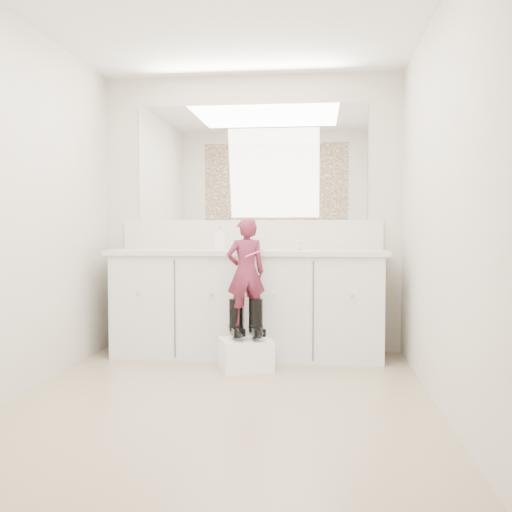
# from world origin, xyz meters

# --- Properties ---
(floor) EXTENTS (3.00, 3.00, 0.00)m
(floor) POSITION_xyz_m (0.00, 0.00, 0.00)
(floor) COLOR #967A62
(floor) RESTS_ON ground
(ceiling) EXTENTS (3.00, 3.00, 0.00)m
(ceiling) POSITION_xyz_m (0.00, 0.00, 2.40)
(ceiling) COLOR white
(ceiling) RESTS_ON wall_back
(wall_back) EXTENTS (2.60, 0.00, 2.60)m
(wall_back) POSITION_xyz_m (0.00, 1.50, 1.20)
(wall_back) COLOR beige
(wall_back) RESTS_ON floor
(wall_front) EXTENTS (2.60, 0.00, 2.60)m
(wall_front) POSITION_xyz_m (0.00, -1.50, 1.20)
(wall_front) COLOR beige
(wall_front) RESTS_ON floor
(wall_left) EXTENTS (0.00, 3.00, 3.00)m
(wall_left) POSITION_xyz_m (-1.30, 0.00, 1.20)
(wall_left) COLOR beige
(wall_left) RESTS_ON floor
(wall_right) EXTENTS (0.00, 3.00, 3.00)m
(wall_right) POSITION_xyz_m (1.30, 0.00, 1.20)
(wall_right) COLOR beige
(wall_right) RESTS_ON floor
(vanity_cabinet) EXTENTS (2.20, 0.55, 0.85)m
(vanity_cabinet) POSITION_xyz_m (0.00, 1.23, 0.42)
(vanity_cabinet) COLOR silver
(vanity_cabinet) RESTS_ON floor
(countertop) EXTENTS (2.28, 0.58, 0.04)m
(countertop) POSITION_xyz_m (0.00, 1.21, 0.87)
(countertop) COLOR beige
(countertop) RESTS_ON vanity_cabinet
(backsplash) EXTENTS (2.28, 0.03, 0.25)m
(backsplash) POSITION_xyz_m (0.00, 1.49, 1.02)
(backsplash) COLOR beige
(backsplash) RESTS_ON countertop
(mirror) EXTENTS (2.00, 0.02, 1.00)m
(mirror) POSITION_xyz_m (0.00, 1.49, 1.64)
(mirror) COLOR white
(mirror) RESTS_ON wall_back
(dot_panel) EXTENTS (2.00, 0.01, 1.20)m
(dot_panel) POSITION_xyz_m (0.00, -1.49, 1.65)
(dot_panel) COLOR #472819
(dot_panel) RESTS_ON wall_front
(faucet) EXTENTS (0.08, 0.08, 0.10)m
(faucet) POSITION_xyz_m (0.00, 1.38, 0.94)
(faucet) COLOR silver
(faucet) RESTS_ON countertop
(cup) EXTENTS (0.09, 0.09, 0.08)m
(cup) POSITION_xyz_m (0.43, 1.24, 0.93)
(cup) COLOR beige
(cup) RESTS_ON countertop
(soap_bottle) EXTENTS (0.09, 0.10, 0.20)m
(soap_bottle) POSITION_xyz_m (-0.24, 1.26, 0.99)
(soap_bottle) COLOR white
(soap_bottle) RESTS_ON countertop
(step_stool) EXTENTS (0.45, 0.42, 0.23)m
(step_stool) POSITION_xyz_m (0.05, 0.74, 0.12)
(step_stool) COLOR white
(step_stool) RESTS_ON floor
(boot_left) EXTENTS (0.18, 0.23, 0.31)m
(boot_left) POSITION_xyz_m (-0.03, 0.75, 0.39)
(boot_left) COLOR black
(boot_left) RESTS_ON step_stool
(boot_right) EXTENTS (0.18, 0.23, 0.31)m
(boot_right) POSITION_xyz_m (0.12, 0.75, 0.39)
(boot_right) COLOR black
(boot_right) RESTS_ON step_stool
(toddler) EXTENTS (0.35, 0.29, 0.81)m
(toddler) POSITION_xyz_m (0.05, 0.75, 0.74)
(toddler) COLOR #9D3051
(toddler) RESTS_ON step_stool
(toothbrush) EXTENTS (0.13, 0.06, 0.06)m
(toothbrush) POSITION_xyz_m (0.12, 0.68, 0.88)
(toothbrush) COLOR #CD508C
(toothbrush) RESTS_ON toddler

